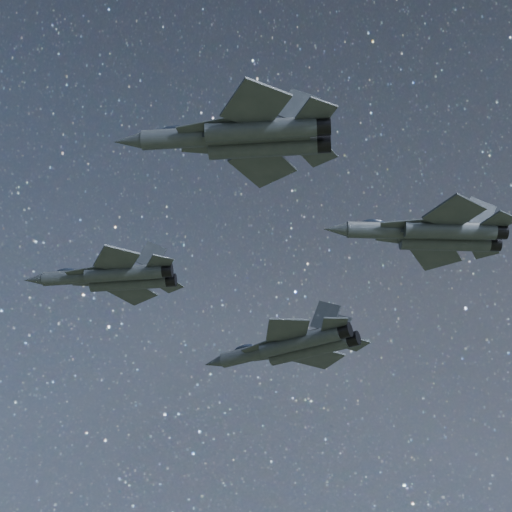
# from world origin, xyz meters

# --- Properties ---
(jet_lead) EXTENTS (16.97, 11.77, 4.26)m
(jet_lead) POSITION_xyz_m (-15.14, -1.68, 153.75)
(jet_lead) COLOR #30363C
(jet_left) EXTENTS (20.19, 13.78, 5.07)m
(jet_left) POSITION_xyz_m (0.31, 13.22, 150.94)
(jet_left) COLOR #30363C
(jet_right) EXTENTS (19.60, 13.52, 4.92)m
(jet_right) POSITION_xyz_m (3.09, -16.58, 155.86)
(jet_right) COLOR #30363C
(jet_slot) EXTENTS (16.98, 11.41, 4.29)m
(jet_slot) POSITION_xyz_m (17.32, -4.96, 151.09)
(jet_slot) COLOR #30363C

